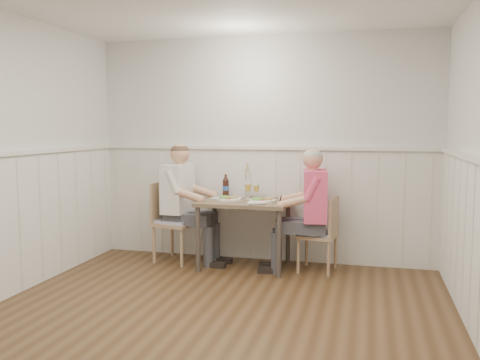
{
  "coord_description": "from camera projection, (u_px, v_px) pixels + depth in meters",
  "views": [
    {
      "loc": [
        1.21,
        -3.55,
        1.56
      ],
      "look_at": [
        -0.12,
        1.64,
        1.0
      ],
      "focal_mm": 38.0,
      "sensor_mm": 36.0,
      "label": 1
    }
  ],
  "objects": [
    {
      "name": "beer_glass_a",
      "position": [
        256.0,
        188.0,
        5.75
      ],
      "size": [
        0.07,
        0.07,
        0.18
      ],
      "color": "silver",
      "rests_on": "dining_table"
    },
    {
      "name": "chair_right",
      "position": [
        322.0,
        232.0,
        5.46
      ],
      "size": [
        0.44,
        0.44,
        0.81
      ],
      "color": "#A3845B",
      "rests_on": "ground"
    },
    {
      "name": "grass_vase",
      "position": [
        245.0,
        181.0,
        5.89
      ],
      "size": [
        0.05,
        0.05,
        0.42
      ],
      "color": "silver",
      "rests_on": "dining_table"
    },
    {
      "name": "chair_left",
      "position": [
        172.0,
        218.0,
        5.91
      ],
      "size": [
        0.51,
        0.51,
        0.92
      ],
      "color": "#A3845B",
      "rests_on": "ground"
    },
    {
      "name": "plate_man",
      "position": [
        262.0,
        199.0,
        5.54
      ],
      "size": [
        0.29,
        0.29,
        0.07
      ],
      "color": "white",
      "rests_on": "dining_table"
    },
    {
      "name": "beer_glass_b",
      "position": [
        248.0,
        187.0,
        5.73
      ],
      "size": [
        0.08,
        0.08,
        0.2
      ],
      "color": "silver",
      "rests_on": "dining_table"
    },
    {
      "name": "dining_table",
      "position": [
        244.0,
        209.0,
        5.62
      ],
      "size": [
        0.99,
        0.7,
        0.75
      ],
      "color": "brown",
      "rests_on": "ground"
    },
    {
      "name": "man_in_pink",
      "position": [
        311.0,
        220.0,
        5.43
      ],
      "size": [
        0.67,
        0.46,
        1.36
      ],
      "color": "#3F3F47",
      "rests_on": "ground"
    },
    {
      "name": "room_shell",
      "position": [
        201.0,
        133.0,
        3.73
      ],
      "size": [
        4.04,
        4.54,
        2.6
      ],
      "color": "silver",
      "rests_on": "ground"
    },
    {
      "name": "rolled_napkin",
      "position": [
        257.0,
        203.0,
        5.3
      ],
      "size": [
        0.19,
        0.13,
        0.04
      ],
      "color": "white",
      "rests_on": "dining_table"
    },
    {
      "name": "ground_plane",
      "position": [
        202.0,
        332.0,
        3.89
      ],
      "size": [
        4.5,
        4.5,
        0.0
      ],
      "primitive_type": "plane",
      "color": "#452D18"
    },
    {
      "name": "beer_bottle",
      "position": [
        226.0,
        187.0,
        5.92
      ],
      "size": [
        0.07,
        0.07,
        0.26
      ],
      "color": "black",
      "rests_on": "dining_table"
    },
    {
      "name": "plate_diner",
      "position": [
        228.0,
        198.0,
        5.67
      ],
      "size": [
        0.29,
        0.29,
        0.07
      ],
      "color": "white",
      "rests_on": "dining_table"
    },
    {
      "name": "wainscot",
      "position": [
        227.0,
        226.0,
        4.48
      ],
      "size": [
        4.0,
        4.49,
        1.34
      ],
      "color": "silver",
      "rests_on": "ground"
    },
    {
      "name": "gingham_mat",
      "position": [
        227.0,
        198.0,
        5.82
      ],
      "size": [
        0.34,
        0.28,
        0.01
      ],
      "color": "#6674B4",
      "rests_on": "dining_table"
    },
    {
      "name": "diner_cream",
      "position": [
        182.0,
        212.0,
        5.85
      ],
      "size": [
        0.67,
        0.47,
        1.4
      ],
      "color": "#3F3F47",
      "rests_on": "ground"
    }
  ]
}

